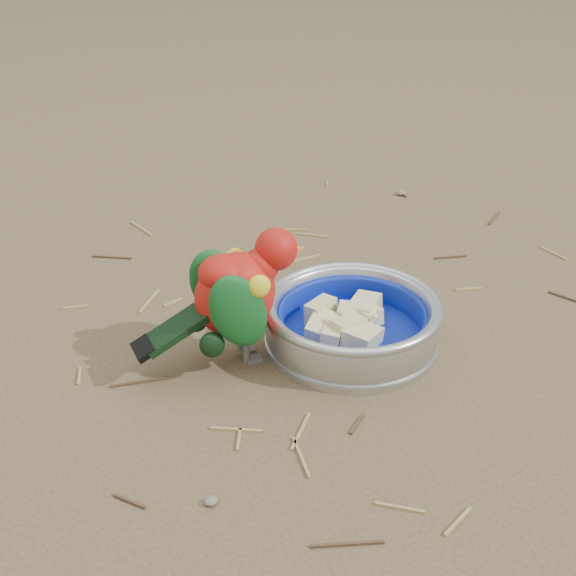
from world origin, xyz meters
TOP-DOWN VIEW (x-y plane):
  - ground at (0.00, 0.00)m, footprint 60.00×60.00m
  - food_bowl at (-0.04, -0.02)m, footprint 0.22×0.22m
  - bowl_wall at (-0.04, -0.02)m, footprint 0.22×0.22m
  - fruit_wedges at (-0.04, -0.02)m, footprint 0.13×0.13m
  - lory_parrot at (-0.17, 0.02)m, footprint 0.20×0.12m
  - ground_debris at (0.04, 0.01)m, footprint 0.90×0.80m

SIDE VIEW (x-z plane):
  - ground at x=0.00m, z-range 0.00..0.00m
  - ground_debris at x=0.04m, z-range 0.00..0.01m
  - food_bowl at x=-0.04m, z-range 0.00..0.02m
  - fruit_wedges at x=-0.04m, z-range 0.02..0.05m
  - bowl_wall at x=-0.04m, z-range 0.02..0.06m
  - lory_parrot at x=-0.17m, z-range 0.00..0.16m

